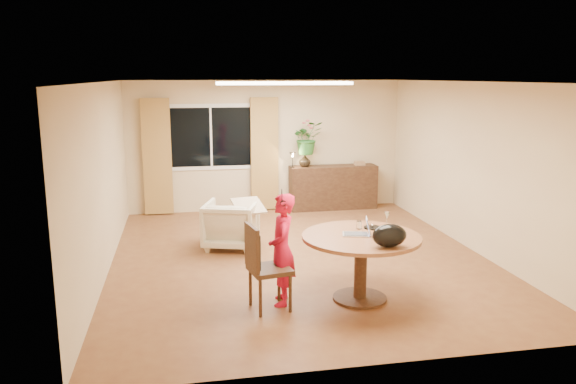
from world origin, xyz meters
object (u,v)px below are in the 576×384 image
(dining_chair, at_px, (270,267))
(sideboard, at_px, (333,187))
(dining_table, at_px, (361,249))
(armchair, at_px, (231,225))
(child, at_px, (282,249))

(dining_chair, height_order, sideboard, dining_chair)
(dining_chair, bearing_deg, dining_table, -7.54)
(dining_table, bearing_deg, armchair, 119.05)
(dining_table, relative_size, child, 1.06)
(sideboard, bearing_deg, dining_chair, -113.41)
(dining_table, distance_m, armchair, 2.79)
(dining_table, bearing_deg, dining_chair, -176.52)
(dining_table, height_order, armchair, dining_table)
(dining_table, xyz_separation_m, child, (-0.95, 0.07, 0.03))
(dining_chair, distance_m, sideboard, 5.20)
(dining_table, relative_size, armchair, 1.74)
(child, xyz_separation_m, sideboard, (1.90, 4.63, -0.23))
(dining_table, distance_m, child, 0.96)
(armchair, xyz_separation_m, sideboard, (2.29, 2.28, 0.07))
(dining_table, xyz_separation_m, sideboard, (0.94, 4.71, -0.20))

